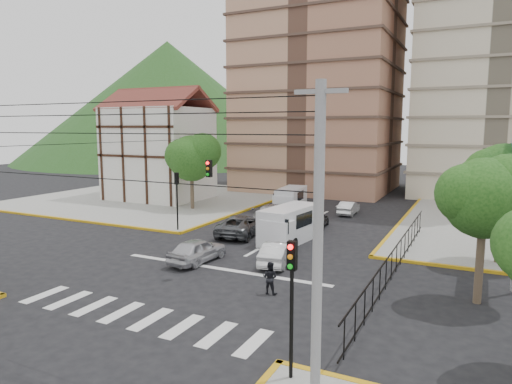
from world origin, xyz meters
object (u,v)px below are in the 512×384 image
Objects in this scene: van_right_lane at (288,226)px; traffic_light_se at (292,287)px; van_left_lane at (290,200)px; pedestrian_crosswalk at (270,278)px; car_silver_front_left at (197,250)px; car_white_front_right at (278,253)px; traffic_light_nw at (177,191)px.

traffic_light_se is at bearing -60.29° from van_right_lane.
van_left_lane is 3.14× the size of pedestrian_crosswalk.
traffic_light_se reaches higher than car_silver_front_left.
car_white_front_right is at bearing -70.74° from pedestrian_crosswalk.
van_left_lane is (-4.47, 11.47, -0.14)m from van_right_lane.
van_left_lane is at bearing -81.54° from car_silver_front_left.
traffic_light_se is 12.75m from car_white_front_right.
car_white_front_right is at bearing -75.37° from van_left_lane.
pedestrian_crosswalk is (11.82, -8.90, -2.32)m from traffic_light_nw.
van_right_lane is at bearing 112.53° from traffic_light_se.
van_right_lane reaches higher than van_left_lane.
traffic_light_se is 29.94m from van_left_lane.
car_silver_front_left is (-9.80, 9.54, -2.39)m from traffic_light_se.
pedestrian_crosswalk is (6.02, -2.83, 0.07)m from car_silver_front_left.
van_right_lane is at bearing -72.57° from pedestrian_crosswalk.
van_left_lane is 1.18× the size of car_silver_front_left.
traffic_light_nw is 1.04× the size of car_silver_front_left.
traffic_light_nw is at bearing -32.39° from car_white_front_right.
pedestrian_crosswalk is at bearing 119.40° from traffic_light_se.
van_right_lane reaches higher than car_white_front_right.
car_silver_front_left is at bearing -90.55° from van_left_lane.
traffic_light_nw is at bearing -36.75° from pedestrian_crosswalk.
traffic_light_nw is 9.10m from van_right_lane.
van_right_lane is 1.35× the size of car_silver_front_left.
car_white_front_right is (4.43, 1.77, -0.05)m from car_silver_front_left.
traffic_light_se reaches higher than car_white_front_right.
traffic_light_nw reaches higher than car_silver_front_left.
van_left_lane is at bearing 112.02° from traffic_light_se.
car_white_front_right is at bearing 115.40° from traffic_light_se.
van_left_lane is 18.21m from car_silver_front_left.
traffic_light_nw is at bearing -42.22° from car_silver_front_left.
car_white_front_right is at bearing -67.33° from van_right_lane.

